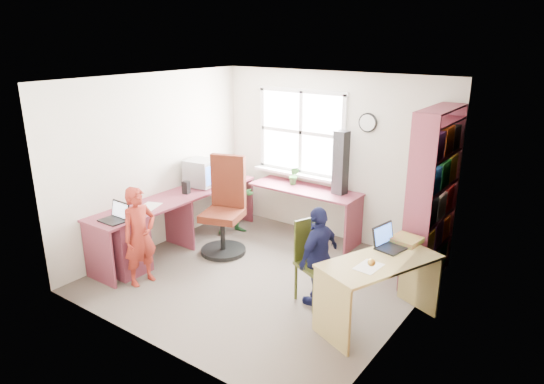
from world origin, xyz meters
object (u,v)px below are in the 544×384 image
at_px(wooden_chair, 315,258).
at_px(laptop_right, 389,242).
at_px(person_navy, 319,256).
at_px(person_red, 140,236).
at_px(laptop_left, 116,216).
at_px(l_desk, 168,227).
at_px(potted_plant, 294,176).
at_px(right_desk, 379,278).
at_px(person_green, 235,197).
at_px(bookshelf, 432,201).
at_px(cd_tower, 341,163).
at_px(swivel_chair, 225,212).
at_px(crt_monitor, 201,173).

height_order(wooden_chair, laptop_right, laptop_right).
bearing_deg(person_navy, wooden_chair, -112.55).
relative_size(wooden_chair, person_red, 0.79).
bearing_deg(laptop_left, l_desk, 82.16).
bearing_deg(potted_plant, wooden_chair, -50.06).
distance_m(right_desk, wooden_chair, 0.78).
xyz_separation_m(wooden_chair, laptop_left, (-2.22, -0.93, 0.29)).
height_order(person_green, person_navy, person_navy).
bearing_deg(person_green, person_navy, -83.67).
distance_m(l_desk, laptop_left, 0.78).
bearing_deg(bookshelf, person_red, -142.55).
bearing_deg(laptop_right, person_navy, 128.88).
bearing_deg(bookshelf, laptop_left, -144.84).
bearing_deg(cd_tower, person_green, -150.43).
bearing_deg(person_green, right_desk, -77.65).
height_order(laptop_right, person_red, person_red).
distance_m(cd_tower, person_navy, 1.80).
distance_m(person_red, person_green, 1.85).
bearing_deg(swivel_chair, potted_plant, 52.44).
bearing_deg(l_desk, right_desk, 3.68).
xyz_separation_m(crt_monitor, person_navy, (2.40, -0.70, -0.38)).
relative_size(laptop_left, person_red, 0.26).
bearing_deg(person_navy, bookshelf, 151.95).
relative_size(bookshelf, wooden_chair, 2.21).
height_order(potted_plant, person_green, person_green).
height_order(l_desk, swivel_chair, swivel_chair).
relative_size(right_desk, person_green, 1.22).
distance_m(right_desk, laptop_left, 3.14).
distance_m(l_desk, wooden_chair, 2.12).
bearing_deg(person_green, cd_tower, -35.54).
distance_m(swivel_chair, crt_monitor, 0.81).
height_order(right_desk, swivel_chair, swivel_chair).
bearing_deg(swivel_chair, crt_monitor, 141.33).
bearing_deg(laptop_left, right_desk, 17.72).
height_order(bookshelf, person_green, bookshelf).
xyz_separation_m(bookshelf, cd_tower, (-1.38, 0.31, 0.19)).
height_order(laptop_left, potted_plant, potted_plant).
bearing_deg(cd_tower, potted_plant, -170.14).
xyz_separation_m(person_red, person_navy, (1.96, 0.83, -0.04)).
height_order(right_desk, potted_plant, potted_plant).
bearing_deg(person_red, right_desk, -66.99).
relative_size(person_red, person_green, 1.06).
bearing_deg(laptop_right, potted_plant, 70.26).
relative_size(wooden_chair, cd_tower, 1.07).
relative_size(swivel_chair, person_green, 1.17).
bearing_deg(potted_plant, cd_tower, 1.80).
relative_size(l_desk, person_red, 2.45).
distance_m(swivel_chair, potted_plant, 1.22).
distance_m(laptop_left, person_red, 0.39).
distance_m(l_desk, swivel_chair, 0.79).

